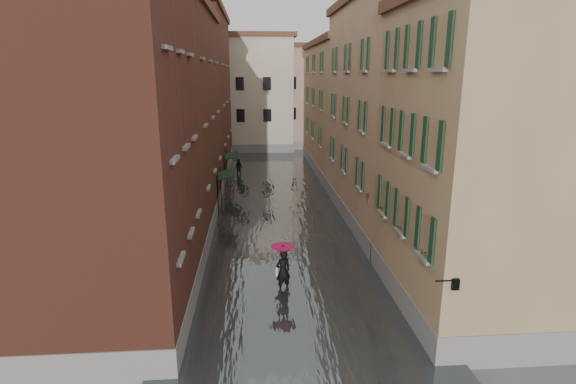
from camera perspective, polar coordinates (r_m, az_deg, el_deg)
name	(u,v)px	position (r m, az deg, el deg)	size (l,w,h in m)	color
ground	(292,288)	(20.08, 0.56, -12.05)	(120.00, 120.00, 0.00)	#58595B
floodwater	(277,203)	(32.16, -1.41, -1.39)	(10.00, 60.00, 0.20)	#454B4D
building_left_near	(97,150)	(16.95, -23.13, 4.89)	(6.00, 8.00, 13.00)	brown
building_left_mid	(160,123)	(27.54, -15.91, 8.37)	(6.00, 14.00, 12.50)	#5B2E1C
building_left_far	(193,97)	(42.25, -12.01, 11.68)	(6.00, 16.00, 14.00)	brown
building_right_near	(484,165)	(18.31, 23.62, 3.10)	(6.00, 8.00, 11.50)	#9C7350
building_right_mid	(395,117)	(28.29, 13.44, 9.19)	(6.00, 14.00, 13.00)	tan
building_right_far	(345,110)	(42.84, 7.30, 10.25)	(6.00, 16.00, 11.50)	#9C7350
building_end_cream	(241,95)	(55.92, -5.96, 12.10)	(12.00, 9.00, 13.00)	beige
building_end_pink	(313,98)	(58.42, 3.15, 11.77)	(10.00, 9.00, 12.00)	tan
awning_near	(226,176)	(30.30, -7.91, 2.06)	(1.09, 2.76, 2.80)	#16321A
awning_far	(231,156)	(37.33, -7.27, 4.50)	(1.09, 3.06, 2.80)	#16321A
wall_lantern	(454,283)	(14.55, 20.33, -10.82)	(0.71, 0.22, 0.35)	black
window_planters	(394,214)	(18.93, 13.31, -2.69)	(0.59, 8.23, 0.84)	brown
pedestrian_main	(283,263)	(19.25, -0.64, -9.05)	(1.07, 1.07, 2.06)	black
pedestrian_far	(239,168)	(40.93, -6.25, 3.06)	(0.78, 0.61, 1.60)	black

